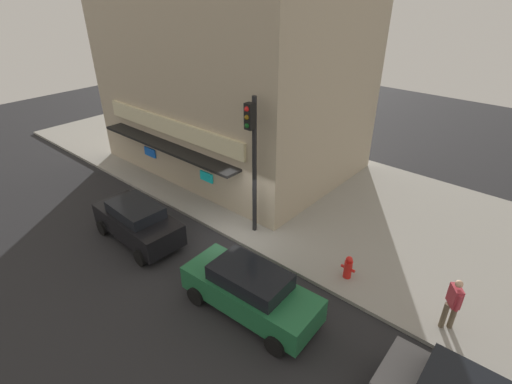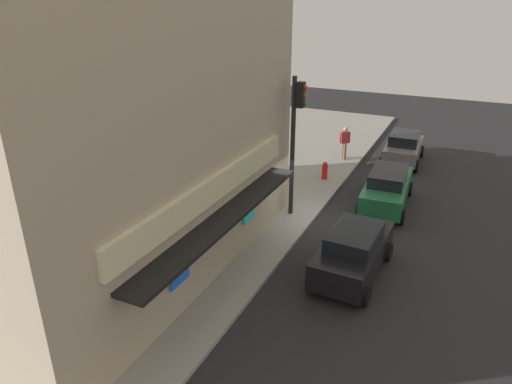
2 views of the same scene
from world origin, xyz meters
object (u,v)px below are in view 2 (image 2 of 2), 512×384
trash_can (226,246)px  pedestrian (345,141)px  parked_car_grey (404,147)px  parked_car_green (387,188)px  traffic_light (296,130)px  fire_hydrant (325,171)px  parked_car_black (353,251)px

trash_can → pedestrian: size_ratio=0.43×
parked_car_grey → parked_car_green: bearing=-177.4°
traffic_light → fire_hydrant: 5.39m
pedestrian → parked_car_green: (-4.96, -3.25, -0.29)m
traffic_light → parked_car_black: (-3.21, -3.32, -2.86)m
parked_car_green → pedestrian: bearing=33.2°
trash_can → pedestrian: bearing=-4.3°
pedestrian → parked_car_green: 5.94m
trash_can → pedestrian: 11.94m
parked_car_grey → parked_car_green: parked_car_green is taller
fire_hydrant → trash_can: (-8.55, 0.86, -0.03)m
fire_hydrant → parked_car_green: size_ratio=0.19×
parked_car_grey → parked_car_green: 6.23m
traffic_light → trash_can: (-4.18, 0.87, -3.19)m
pedestrian → parked_car_grey: pedestrian is taller
fire_hydrant → trash_can: fire_hydrant is taller
traffic_light → parked_car_black: bearing=-134.0°
traffic_light → fire_hydrant: size_ratio=6.42×
trash_can → parked_car_green: parked_car_green is taller
pedestrian → parked_car_black: pedestrian is taller
parked_car_black → parked_car_green: 5.96m
traffic_light → parked_car_green: bearing=-50.0°
traffic_light → trash_can: traffic_light is taller
trash_can → parked_car_black: 4.31m
parked_car_black → parked_car_green: (5.96, 0.04, -0.00)m
pedestrian → trash_can: bearing=175.7°
traffic_light → pedestrian: traffic_light is taller
parked_car_black → trash_can: bearing=103.0°
parked_car_grey → traffic_light: bearing=161.5°
traffic_light → fire_hydrant: bearing=0.2°
traffic_light → parked_car_green: size_ratio=1.23×
trash_can → pedestrian: pedestrian is taller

